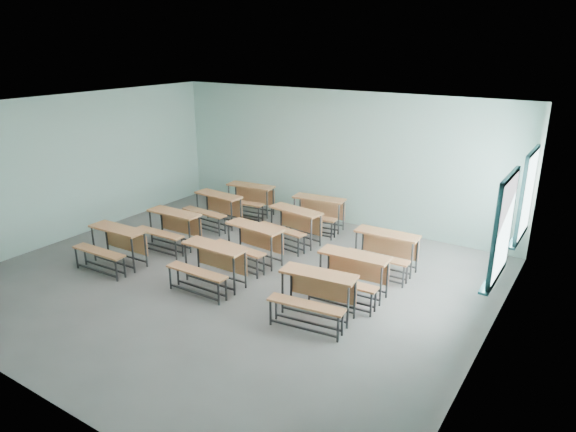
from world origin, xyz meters
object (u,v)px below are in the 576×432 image
at_px(desk_unit_r0c1, 211,260).
at_px(desk_unit_r2c2, 384,247).
at_px(desk_unit_r3c1, 317,209).
at_px(desk_unit_r1c0, 171,224).
at_px(desk_unit_r1c1, 251,239).
at_px(desk_unit_r1c2, 351,270).
at_px(desk_unit_r2c0, 215,205).
at_px(desk_unit_r3c0, 249,196).
at_px(desk_unit_r0c2, 316,290).
at_px(desk_unit_r2c1, 292,221).
at_px(desk_unit_r0c0, 114,242).

relative_size(desk_unit_r0c1, desk_unit_r2c2, 0.98).
bearing_deg(desk_unit_r0c1, desk_unit_r3c1, 87.43).
height_order(desk_unit_r1c0, desk_unit_r1c1, same).
bearing_deg(desk_unit_r1c2, desk_unit_r2c0, 157.73).
distance_m(desk_unit_r1c0, desk_unit_r3c0, 2.64).
relative_size(desk_unit_r1c0, desk_unit_r1c1, 0.96).
xyz_separation_m(desk_unit_r0c1, desk_unit_r0c2, (2.18, 0.02, 0.00)).
bearing_deg(desk_unit_r1c0, desk_unit_r0c1, -27.61).
xyz_separation_m(desk_unit_r0c1, desk_unit_r2c2, (2.39, 2.31, 0.00)).
bearing_deg(desk_unit_r0c2, desk_unit_r2c0, 142.22).
bearing_deg(desk_unit_r3c0, desk_unit_r2c1, -33.83).
xyz_separation_m(desk_unit_r1c1, desk_unit_r2c0, (-2.05, 1.31, 0.00)).
relative_size(desk_unit_r0c2, desk_unit_r2c2, 1.06).
xyz_separation_m(desk_unit_r0c2, desk_unit_r1c0, (-4.16, 0.96, 0.00)).
relative_size(desk_unit_r2c1, desk_unit_r3c1, 1.01).
xyz_separation_m(desk_unit_r0c2, desk_unit_r2c0, (-4.24, 2.51, 0.00)).
bearing_deg(desk_unit_r3c1, desk_unit_r3c0, 173.22).
bearing_deg(desk_unit_r1c0, desk_unit_r3c0, 86.41).
bearing_deg(desk_unit_r1c1, desk_unit_r0c2, -23.98).
relative_size(desk_unit_r1c0, desk_unit_r3c0, 0.95).
xyz_separation_m(desk_unit_r0c0, desk_unit_r2c0, (0.15, 2.89, 0.00)).
distance_m(desk_unit_r0c1, desk_unit_r1c1, 1.23).
relative_size(desk_unit_r0c2, desk_unit_r1c0, 1.06).
xyz_separation_m(desk_unit_r1c0, desk_unit_r2c2, (4.38, 1.32, 0.00)).
height_order(desk_unit_r0c1, desk_unit_r1c0, same).
bearing_deg(desk_unit_r2c0, desk_unit_r3c1, 29.84).
bearing_deg(desk_unit_r0c0, desk_unit_r3c0, 83.64).
relative_size(desk_unit_r2c0, desk_unit_r3c0, 0.98).
distance_m(desk_unit_r1c1, desk_unit_r1c2, 2.34).
distance_m(desk_unit_r0c2, desk_unit_r3c0, 5.42).
distance_m(desk_unit_r0c1, desk_unit_r3c1, 3.62).
xyz_separation_m(desk_unit_r0c0, desk_unit_r3c0, (0.33, 3.97, 0.00)).
height_order(desk_unit_r0c0, desk_unit_r3c0, same).
bearing_deg(desk_unit_r3c0, desk_unit_r0c2, -47.50).
distance_m(desk_unit_r0c1, desk_unit_r2c1, 2.57).
bearing_deg(desk_unit_r3c0, desk_unit_r1c0, -98.28).
xyz_separation_m(desk_unit_r1c0, desk_unit_r1c2, (4.30, 0.03, 0.00)).
xyz_separation_m(desk_unit_r2c1, desk_unit_r3c1, (0.02, 1.05, 0.00)).
relative_size(desk_unit_r0c2, desk_unit_r3c0, 1.01).
relative_size(desk_unit_r1c1, desk_unit_r2c1, 0.98).
bearing_deg(desk_unit_r3c0, desk_unit_r3c1, -6.16).
distance_m(desk_unit_r1c2, desk_unit_r3c1, 3.39).
relative_size(desk_unit_r0c0, desk_unit_r3c1, 0.95).
bearing_deg(desk_unit_r1c0, desk_unit_r0c2, -14.23).
bearing_deg(desk_unit_r0c1, desk_unit_r2c2, 43.67).
relative_size(desk_unit_r0c0, desk_unit_r1c2, 0.98).
height_order(desk_unit_r0c1, desk_unit_r3c0, same).
bearing_deg(desk_unit_r2c0, desk_unit_r1c2, -15.37).
distance_m(desk_unit_r0c1, desk_unit_r0c2, 2.18).
xyz_separation_m(desk_unit_r1c0, desk_unit_r2c1, (2.11, 1.58, 0.00)).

